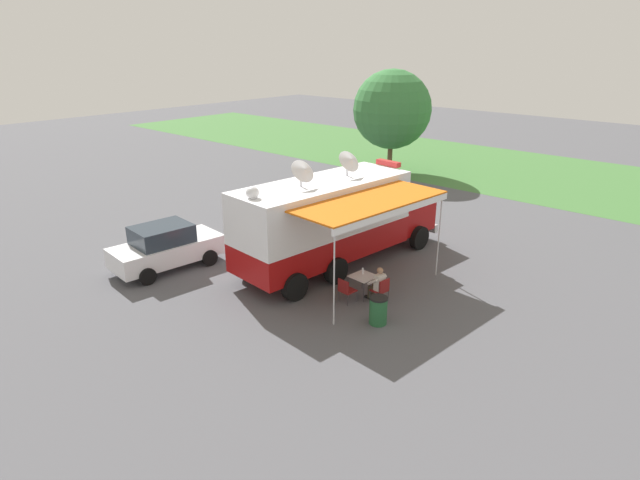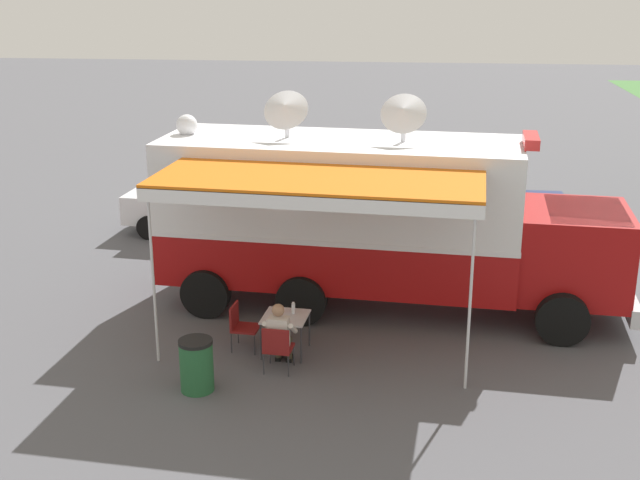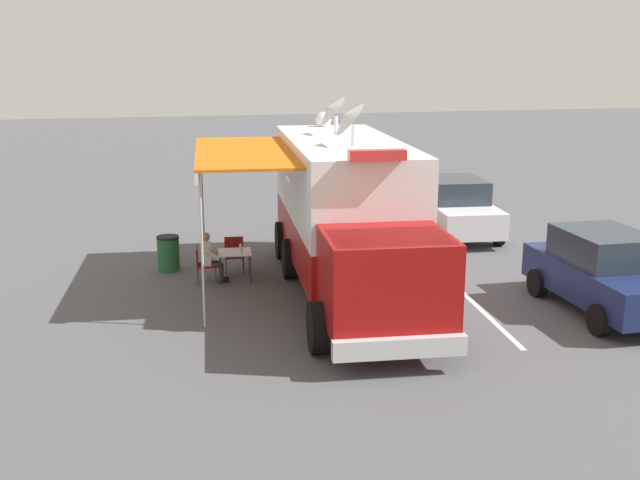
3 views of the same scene
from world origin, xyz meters
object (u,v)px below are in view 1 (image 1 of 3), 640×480
folding_chair_beside_table (346,289)px  seated_responder (378,283)px  folding_table (363,277)px  car_behind_truck (292,204)px  command_truck (338,217)px  trash_bin (378,310)px  folding_chair_at_table (382,289)px  car_far_corner (166,247)px  water_bottle (363,271)px

folding_chair_beside_table → seated_responder: 1.10m
folding_table → car_behind_truck: size_ratio=0.20×
command_truck → trash_bin: command_truck is taller
folding_chair_at_table → car_far_corner: bearing=-157.9°
folding_chair_at_table → seated_responder: size_ratio=0.70×
command_truck → folding_chair_at_table: size_ratio=11.10×
folding_table → water_bottle: water_bottle is taller
command_truck → folding_chair_at_table: bearing=-25.1°
folding_chair_beside_table → water_bottle: bearing=93.0°
folding_table → trash_bin: size_ratio=0.95×
seated_responder → car_behind_truck: 9.13m
seated_responder → car_far_corner: (-7.74, -3.23, 0.23)m
command_truck → trash_bin: bearing=-34.4°
water_bottle → trash_bin: 2.23m
car_far_corner → command_truck: bearing=45.3°
folding_chair_beside_table → trash_bin: trash_bin is taller
water_bottle → car_behind_truck: 8.40m
water_bottle → seated_responder: (0.75, -0.13, -0.18)m
folding_table → car_behind_truck: 8.59m
folding_table → water_bottle: size_ratio=3.85×
folding_chair_at_table → folding_table: bearing=178.5°
folding_chair_at_table → water_bottle: bearing=170.9°
folding_table → folding_chair_at_table: (0.80, -0.02, -0.16)m
folding_chair_beside_table → trash_bin: (1.65, -0.41, -0.06)m
water_bottle → trash_bin: (1.70, -1.39, -0.38)m
command_truck → car_far_corner: command_truck is taller
water_bottle → seated_responder: seated_responder is taller
seated_responder → trash_bin: (0.96, -1.25, -0.20)m
folding_table → seated_responder: (0.61, -0.01, -0.02)m
water_bottle → folding_chair_beside_table: water_bottle is taller
car_far_corner → folding_table: bearing=24.4°
seated_responder → car_far_corner: car_far_corner is taller
car_behind_truck → seated_responder: bearing=-26.8°
water_bottle → folding_chair_beside_table: (0.05, -0.98, -0.32)m
command_truck → folding_chair_at_table: (3.25, -1.52, -1.43)m
folding_chair_beside_table → car_far_corner: bearing=-161.3°
trash_bin → car_far_corner: bearing=-167.2°
folding_table → water_bottle: bearing=136.3°
trash_bin → car_behind_truck: (-9.10, 5.37, 0.42)m
car_behind_truck → car_far_corner: (0.41, -7.34, 0.00)m
command_truck → folding_chair_beside_table: (2.37, -2.35, -1.43)m
seated_responder → car_far_corner: bearing=-157.4°
trash_bin → car_behind_truck: car_behind_truck is taller
folding_chair_beside_table → car_far_corner: car_far_corner is taller
folding_table → seated_responder: 0.61m
water_bottle → car_far_corner: 7.76m
folding_chair_at_table → trash_bin: size_ratio=0.96×
car_behind_truck → command_truck: bearing=-27.2°
command_truck → water_bottle: 2.91m
water_bottle → car_far_corner: (-6.99, -3.36, 0.05)m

